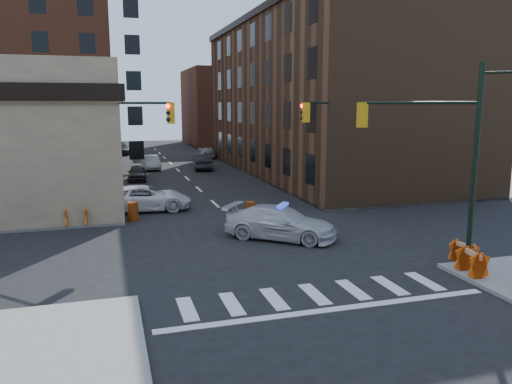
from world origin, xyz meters
TOP-DOWN VIEW (x-y plane):
  - ground at (0.00, 0.00)m, footprint 140.00×140.00m
  - sidewalk_ne at (23.00, 32.75)m, footprint 34.00×54.50m
  - commercial_row_ne at (13.00, 22.50)m, footprint 14.00×34.00m
  - filler_nw at (-16.00, 62.00)m, footprint 20.00×18.00m
  - filler_ne at (14.00, 58.00)m, footprint 16.00×16.00m
  - signal_pole_se at (6.04, -5.52)m, footprint 5.40×5.27m
  - signal_pole_nw at (-5.85, 5.34)m, footprint 3.58×3.67m
  - signal_pole_ne at (5.84, 5.35)m, footprint 3.67×3.58m
  - tree_ne_near at (7.50, 26.00)m, footprint 3.00×3.00m
  - tree_ne_far at (7.50, 34.00)m, footprint 3.00×3.00m
  - police_car at (1.30, 0.50)m, footprint 5.79×5.19m
  - pickup at (-4.62, 9.15)m, footprint 5.80×2.87m
  - parked_car_wnear at (-4.34, 22.09)m, footprint 1.85×3.97m
  - parked_car_wfar at (-2.55, 29.24)m, footprint 1.74×4.39m
  - parked_car_wdeep at (-5.14, 45.83)m, footprint 2.39×5.34m
  - parked_car_enear at (2.50, 27.73)m, footprint 2.26×5.04m
  - parked_car_efar at (5.10, 38.12)m, footprint 2.20×4.40m
  - pedestrian_a at (-8.04, 9.17)m, footprint 0.69×0.48m
  - pedestrian_b at (-9.93, 8.31)m, footprint 0.93×0.84m
  - pedestrian_c at (-11.15, 8.79)m, footprint 0.99×1.07m
  - barrel_road at (1.04, 5.06)m, footprint 0.58×0.58m
  - barrel_bank at (-5.50, 6.61)m, footprint 0.62×0.62m
  - barricade_se_a at (7.09, -5.70)m, footprint 0.80×1.21m
  - barricade_se_b at (6.40, -7.00)m, footprint 0.79×1.32m
  - barricade_nw_a at (-8.28, 6.98)m, footprint 1.23×0.71m
  - barricade_nw_b at (-8.50, 5.70)m, footprint 1.40×0.79m

SIDE VIEW (x-z plane):
  - ground at x=0.00m, z-range 0.00..0.00m
  - sidewalk_ne at x=23.00m, z-range 0.00..0.15m
  - barrel_road at x=1.04m, z-range 0.00..1.02m
  - barrel_bank at x=-5.50m, z-range 0.00..1.07m
  - barricade_se_a at x=7.09m, z-range 0.15..0.99m
  - barricade_nw_a at x=-8.28m, z-range 0.15..1.03m
  - barricade_se_b at x=6.40m, z-range 0.15..1.09m
  - barricade_nw_b at x=-8.50m, z-range 0.15..1.16m
  - parked_car_wnear at x=-4.34m, z-range 0.00..1.32m
  - parked_car_wfar at x=-2.55m, z-range 0.00..1.42m
  - parked_car_efar at x=5.10m, z-range 0.00..1.44m
  - parked_car_wdeep at x=-5.14m, z-range 0.00..1.52m
  - pickup at x=-4.62m, z-range 0.00..1.58m
  - parked_car_enear at x=2.50m, z-range 0.00..1.61m
  - police_car at x=1.30m, z-range 0.00..1.62m
  - pedestrian_b at x=-9.93m, z-range 0.15..1.72m
  - pedestrian_c at x=-11.15m, z-range 0.15..1.91m
  - pedestrian_a at x=-8.04m, z-range 0.15..1.96m
  - tree_ne_near at x=7.50m, z-range 1.06..5.91m
  - tree_ne_far at x=7.50m, z-range 1.06..5.91m
  - signal_pole_nw at x=-5.85m, z-range 0.34..8.34m
  - signal_pole_ne at x=5.84m, z-range 0.34..8.34m
  - signal_pole_se at x=6.04m, z-range 0.61..8.61m
  - filler_ne at x=14.00m, z-range 0.00..12.00m
  - commercial_row_ne at x=13.00m, z-range 0.00..14.00m
  - filler_nw at x=-16.00m, z-range 0.00..16.00m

